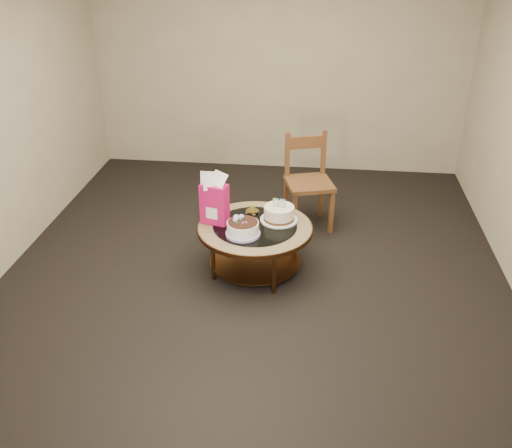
# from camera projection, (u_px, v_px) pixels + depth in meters

# --- Properties ---
(ground) EXTENTS (5.00, 5.00, 0.00)m
(ground) POSITION_uv_depth(u_px,v_px,m) (255.00, 269.00, 5.22)
(ground) COLOR black
(ground) RESTS_ON ground
(room_walls) EXTENTS (4.52, 5.02, 2.61)m
(room_walls) POSITION_uv_depth(u_px,v_px,m) (255.00, 105.00, 4.49)
(room_walls) COLOR tan
(room_walls) RESTS_ON ground
(coffee_table) EXTENTS (1.02, 1.02, 0.46)m
(coffee_table) POSITION_uv_depth(u_px,v_px,m) (255.00, 233.00, 5.04)
(coffee_table) COLOR #573319
(coffee_table) RESTS_ON ground
(decorated_cake) EXTENTS (0.30, 0.30, 0.17)m
(decorated_cake) POSITION_uv_depth(u_px,v_px,m) (243.00, 229.00, 4.83)
(decorated_cake) COLOR #BA9EDF
(decorated_cake) RESTS_ON coffee_table
(cream_cake) EXTENTS (0.33, 0.33, 0.21)m
(cream_cake) POSITION_uv_depth(u_px,v_px,m) (279.00, 214.00, 5.06)
(cream_cake) COLOR white
(cream_cake) RESTS_ON coffee_table
(gift_bag) EXTENTS (0.26, 0.21, 0.47)m
(gift_bag) POSITION_uv_depth(u_px,v_px,m) (214.00, 199.00, 4.95)
(gift_bag) COLOR #C21258
(gift_bag) RESTS_ON coffee_table
(pillar_candle) EXTENTS (0.12, 0.12, 0.09)m
(pillar_candle) POSITION_uv_depth(u_px,v_px,m) (252.00, 210.00, 5.22)
(pillar_candle) COLOR #D9BA59
(pillar_candle) RESTS_ON coffee_table
(dining_chair) EXTENTS (0.55, 0.55, 0.96)m
(dining_chair) POSITION_uv_depth(u_px,v_px,m) (308.00, 181.00, 5.78)
(dining_chair) COLOR brown
(dining_chair) RESTS_ON ground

